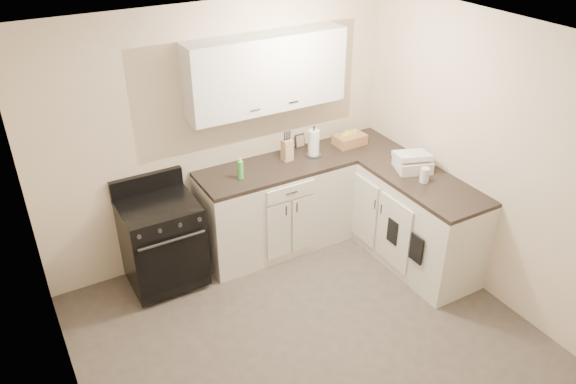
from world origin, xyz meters
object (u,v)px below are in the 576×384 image
knife_block (287,150)px  wicker_basket (350,140)px  countertop_grill (413,164)px  stove (163,243)px  paper_towel (314,143)px

knife_block → wicker_basket: (0.75, -0.00, -0.06)m
knife_block → wicker_basket: size_ratio=0.68×
countertop_grill → wicker_basket: bearing=124.3°
knife_block → countertop_grill: (0.95, -0.77, -0.05)m
stove → knife_block: size_ratio=3.76×
stove → wicker_basket: size_ratio=2.54×
stove → countertop_grill: bearing=-16.5°
paper_towel → wicker_basket: bearing=4.2°
wicker_basket → countertop_grill: bearing=-75.7°
paper_towel → stove: bearing=-178.4°
stove → wicker_basket: wicker_basket is taller
knife_block → paper_towel: (0.28, -0.04, 0.03)m
knife_block → paper_towel: 0.29m
wicker_basket → paper_towel: bearing=-175.8°
paper_towel → wicker_basket: paper_towel is taller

